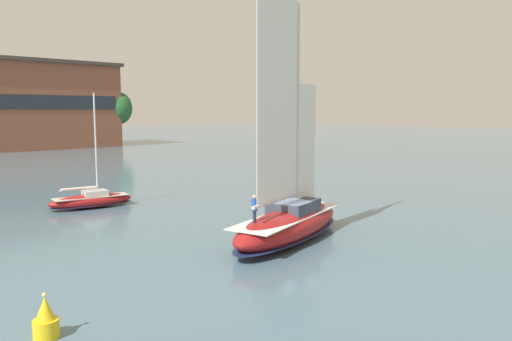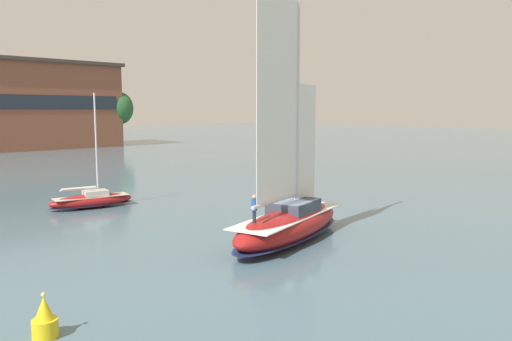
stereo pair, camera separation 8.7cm
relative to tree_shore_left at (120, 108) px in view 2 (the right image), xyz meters
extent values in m
plane|color=slate|center=(-32.64, -81.97, -8.38)|extent=(400.00, 400.00, 0.00)
cube|color=brown|center=(-14.84, 5.92, 0.30)|extent=(28.71, 15.88, 17.35)
cube|color=#1E2833|center=(-14.84, -2.10, 1.16)|extent=(25.84, 0.10, 2.78)
cube|color=#423833|center=(-14.84, 5.92, 9.32)|extent=(29.91, 17.08, 0.70)
cylinder|color=brown|center=(0.00, 0.00, -5.15)|extent=(0.52, 0.52, 6.46)
ellipsoid|color=#285B2D|center=(0.00, 0.00, 0.04)|extent=(5.81, 5.81, 7.11)
ellipsoid|color=maroon|center=(-32.64, -81.97, -7.38)|extent=(12.15, 6.28, 1.99)
ellipsoid|color=#19234C|center=(-32.64, -81.97, -7.93)|extent=(12.27, 6.34, 0.24)
cube|color=silver|center=(-32.64, -81.97, -6.81)|extent=(10.66, 5.40, 0.06)
cube|color=#333D4C|center=(-32.08, -81.81, -6.37)|extent=(3.77, 3.08, 0.82)
cylinder|color=silver|center=(-31.74, -81.72, 0.54)|extent=(0.23, 0.23, 14.62)
cylinder|color=silver|center=(-34.28, -82.42, -5.61)|extent=(5.13, 1.60, 0.20)
cube|color=white|center=(-34.08, -82.36, 0.39)|extent=(4.68, 1.32, 11.99)
cube|color=white|center=(-30.40, -81.35, -2.75)|extent=(2.49, 0.71, 8.04)
cylinder|color=#232838|center=(-36.13, -82.53, -6.35)|extent=(0.25, 0.25, 0.85)
cylinder|color=#1E4CA5|center=(-36.13, -82.53, -5.60)|extent=(0.42, 0.42, 0.65)
sphere|color=tan|center=(-36.13, -82.53, -5.16)|extent=(0.24, 0.24, 0.24)
ellipsoid|color=maroon|center=(-36.91, -63.71, -7.80)|extent=(6.98, 2.95, 1.15)
ellipsoid|color=#19234C|center=(-36.91, -63.71, -8.12)|extent=(7.05, 2.98, 0.14)
cube|color=#BCB7A8|center=(-36.91, -63.71, -7.46)|extent=(6.13, 2.52, 0.06)
cube|color=beige|center=(-36.58, -63.76, -7.19)|extent=(2.08, 1.61, 0.47)
cylinder|color=silver|center=(-36.38, -63.79, -3.20)|extent=(0.14, 0.14, 8.45)
cylinder|color=silver|center=(-37.88, -63.55, -6.75)|extent=(3.02, 0.60, 0.11)
cylinder|color=silver|center=(-37.88, -63.55, -6.67)|extent=(2.73, 0.62, 0.18)
cylinder|color=yellow|center=(-48.71, -85.10, -8.04)|extent=(0.90, 0.90, 0.68)
cone|color=yellow|center=(-48.71, -85.10, -7.29)|extent=(0.68, 0.68, 0.83)
sphere|color=#F2F266|center=(-48.71, -85.10, -6.79)|extent=(0.16, 0.16, 0.16)
camera|label=1|loc=(-54.88, -102.44, -0.34)|focal=35.00mm
camera|label=2|loc=(-54.82, -102.50, -0.34)|focal=35.00mm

